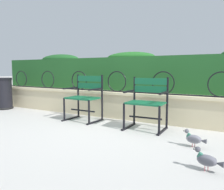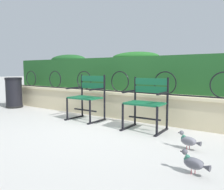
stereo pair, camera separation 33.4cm
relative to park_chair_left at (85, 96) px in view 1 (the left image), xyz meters
The scene contains 9 objects.
ground_plane 0.91m from the park_chair_left, 20.57° to the right, with size 60.00×60.00×0.00m, color #B7B5AF.
stone_wall 0.93m from the park_chair_left, 36.42° to the left, with size 7.81×0.41×0.53m.
iron_arch_fence 0.72m from the park_chair_left, 43.20° to the left, with size 7.26×0.02×0.42m.
hedge_row 1.27m from the park_chair_left, 53.77° to the left, with size 7.65×0.49×0.84m.
park_chair_left is the anchor object (origin of this frame).
park_chair_right 1.30m from the park_chair_left, ahead, with size 0.64×0.54×0.86m.
pigeon_near_chairs 2.29m from the park_chair_left, 15.88° to the right, with size 0.29×0.12×0.22m.
pigeon_far_side 2.76m from the park_chair_left, 27.90° to the right, with size 0.29×0.13×0.22m.
trash_bin 2.55m from the park_chair_left, behind, with size 0.44×0.44×0.78m.
Camera 1 is at (1.99, -3.35, 0.98)m, focal length 37.42 mm.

